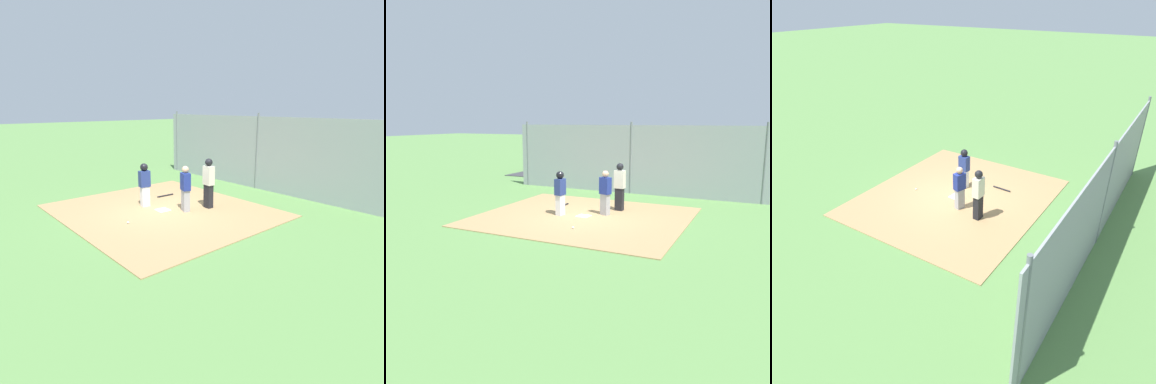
# 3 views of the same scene
# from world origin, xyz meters

# --- Properties ---
(ground_plane) EXTENTS (140.00, 140.00, 0.00)m
(ground_plane) POSITION_xyz_m (0.00, 0.00, 0.00)
(ground_plane) COLOR #5B8947
(dirt_infield) EXTENTS (7.20, 6.40, 0.03)m
(dirt_infield) POSITION_xyz_m (0.00, 0.00, 0.01)
(dirt_infield) COLOR #A88456
(dirt_infield) RESTS_ON ground_plane
(home_plate) EXTENTS (0.47, 0.47, 0.02)m
(home_plate) POSITION_xyz_m (0.00, 0.00, 0.04)
(home_plate) COLOR white
(home_plate) RESTS_ON dirt_infield
(catcher) EXTENTS (0.44, 0.37, 1.61)m
(catcher) POSITION_xyz_m (-0.60, -0.56, 0.87)
(catcher) COLOR #9E9EA3
(catcher) RESTS_ON dirt_infield
(umpire) EXTENTS (0.40, 0.29, 1.81)m
(umpire) POSITION_xyz_m (-0.83, -1.45, 0.99)
(umpire) COLOR black
(umpire) RESTS_ON dirt_infield
(runner) EXTENTS (0.30, 0.41, 1.60)m
(runner) POSITION_xyz_m (0.84, 0.18, 0.94)
(runner) COLOR silver
(runner) RESTS_ON dirt_infield
(baseball_bat) EXTENTS (0.10, 0.76, 0.06)m
(baseball_bat) POSITION_xyz_m (1.45, -1.19, 0.06)
(baseball_bat) COLOR black
(baseball_bat) RESTS_ON dirt_infield
(baseball) EXTENTS (0.07, 0.07, 0.07)m
(baseball) POSITION_xyz_m (-0.40, 1.64, 0.07)
(baseball) COLOR white
(baseball) RESTS_ON dirt_infield
(backstop_fence) EXTENTS (12.00, 0.10, 3.35)m
(backstop_fence) POSITION_xyz_m (0.00, -5.22, 1.60)
(backstop_fence) COLOR #93999E
(backstop_fence) RESTS_ON ground_plane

